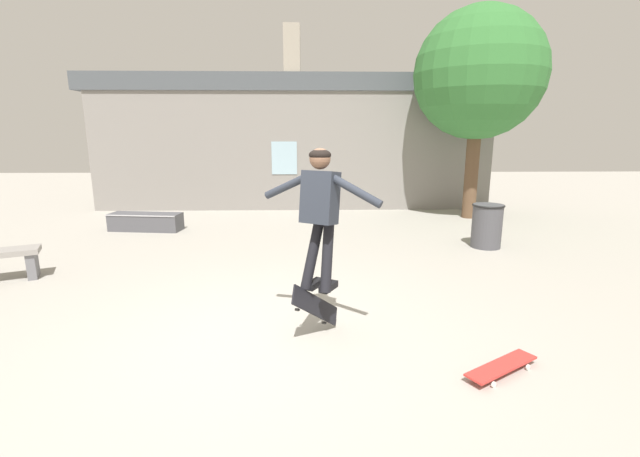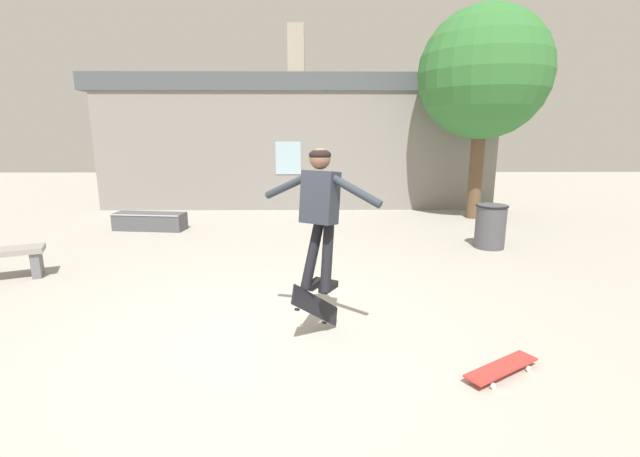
{
  "view_description": "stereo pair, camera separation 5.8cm",
  "coord_description": "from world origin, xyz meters",
  "px_view_note": "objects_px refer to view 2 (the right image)",
  "views": [
    {
      "loc": [
        0.43,
        -4.19,
        2.14
      ],
      "look_at": [
        0.54,
        0.05,
        1.19
      ],
      "focal_mm": 24.0,
      "sensor_mm": 36.0,
      "label": 1
    },
    {
      "loc": [
        0.49,
        -4.19,
        2.14
      ],
      "look_at": [
        0.54,
        0.05,
        1.19
      ],
      "focal_mm": 24.0,
      "sensor_mm": 36.0,
      "label": 2
    }
  ],
  "objects_px": {
    "skater": "(320,206)",
    "skateboard_resting": "(502,368)",
    "tree_right": "(484,74)",
    "skate_ledge": "(150,221)",
    "trash_bin": "(490,225)",
    "skateboard_flipping": "(316,306)"
  },
  "relations": [
    {
      "from": "skater",
      "to": "skateboard_resting",
      "type": "height_order",
      "value": "skater"
    },
    {
      "from": "tree_right",
      "to": "skater",
      "type": "bearing_deg",
      "value": -121.52
    },
    {
      "from": "tree_right",
      "to": "skater",
      "type": "distance_m",
      "value": 8.0
    },
    {
      "from": "skate_ledge",
      "to": "skater",
      "type": "bearing_deg",
      "value": -47.17
    },
    {
      "from": "trash_bin",
      "to": "skater",
      "type": "relative_size",
      "value": 0.57
    },
    {
      "from": "skater",
      "to": "tree_right",
      "type": "bearing_deg",
      "value": -1.39
    },
    {
      "from": "skater",
      "to": "skateboard_resting",
      "type": "relative_size",
      "value": 1.82
    },
    {
      "from": "tree_right",
      "to": "skateboard_flipping",
      "type": "bearing_deg",
      "value": -121.86
    },
    {
      "from": "trash_bin",
      "to": "skateboard_flipping",
      "type": "distance_m",
      "value": 4.92
    },
    {
      "from": "skater",
      "to": "skateboard_resting",
      "type": "bearing_deg",
      "value": -84.97
    },
    {
      "from": "skate_ledge",
      "to": "skateboard_resting",
      "type": "height_order",
      "value": "skate_ledge"
    },
    {
      "from": "skater",
      "to": "trash_bin",
      "type": "bearing_deg",
      "value": -11.97
    },
    {
      "from": "skate_ledge",
      "to": "tree_right",
      "type": "bearing_deg",
      "value": 16.65
    },
    {
      "from": "tree_right",
      "to": "skateboard_resting",
      "type": "bearing_deg",
      "value": -108.1
    },
    {
      "from": "trash_bin",
      "to": "skater",
      "type": "xyz_separation_m",
      "value": [
        -3.28,
        -3.63,
        0.98
      ]
    },
    {
      "from": "trash_bin",
      "to": "skateboard_resting",
      "type": "xyz_separation_m",
      "value": [
        -1.65,
        -4.4,
        -0.37
      ]
    },
    {
      "from": "trash_bin",
      "to": "skater",
      "type": "distance_m",
      "value": 4.99
    },
    {
      "from": "tree_right",
      "to": "skateboard_flipping",
      "type": "distance_m",
      "value": 8.36
    },
    {
      "from": "skate_ledge",
      "to": "skateboard_resting",
      "type": "relative_size",
      "value": 2.04
    },
    {
      "from": "trash_bin",
      "to": "skater",
      "type": "height_order",
      "value": "skater"
    },
    {
      "from": "skateboard_flipping",
      "to": "skateboard_resting",
      "type": "bearing_deg",
      "value": -71.7
    },
    {
      "from": "tree_right",
      "to": "skateboard_resting",
      "type": "distance_m",
      "value": 8.47
    }
  ]
}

